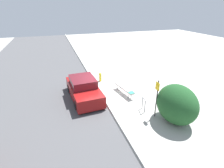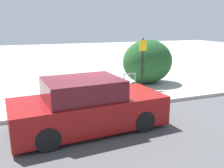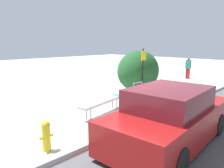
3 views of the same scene
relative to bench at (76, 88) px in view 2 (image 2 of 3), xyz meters
The scene contains 7 objects.
ground_plane 1.71m from the bench, 96.74° to the right, with size 60.00×60.00×0.00m, color #ADAAA3.
curb 1.69m from the bench, 96.74° to the right, with size 60.00×0.20×0.13m.
bench is the anchor object (origin of this frame).
bike_rack 2.47m from the bench, ahead, with size 0.55×0.15×0.83m.
sign_post 3.43m from the bench, 10.55° to the left, with size 0.36×0.08×2.30m.
shrub_hedge 4.29m from the bench, 19.76° to the left, with size 2.54×1.99×2.17m.
parked_car_near 2.96m from the bench, 97.10° to the right, with size 4.32×2.03×1.47m.
Camera 2 is at (-1.96, -7.68, 2.91)m, focal length 40.00 mm.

